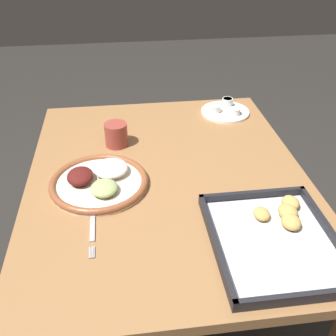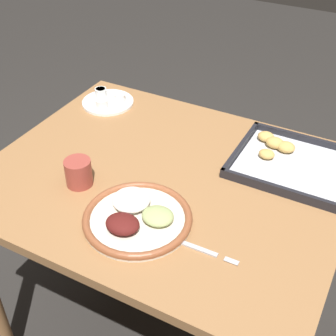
{
  "view_description": "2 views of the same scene",
  "coord_description": "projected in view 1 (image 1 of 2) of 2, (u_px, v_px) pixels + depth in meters",
  "views": [
    {
      "loc": [
        0.95,
        -0.12,
        1.44
      ],
      "look_at": [
        0.01,
        0.0,
        0.8
      ],
      "focal_mm": 42.0,
      "sensor_mm": 36.0,
      "label": 1
    },
    {
      "loc": [
        0.5,
        -0.93,
        1.6
      ],
      "look_at": [
        0.01,
        0.0,
        0.8
      ],
      "focal_mm": 50.0,
      "sensor_mm": 36.0,
      "label": 2
    }
  ],
  "objects": [
    {
      "name": "dinner_plate",
      "position": [
        99.0,
        181.0,
        1.12
      ],
      "size": [
        0.28,
        0.28,
        0.05
      ],
      "color": "beige",
      "rests_on": "dining_table"
    },
    {
      "name": "saucer_plate",
      "position": [
        225.0,
        110.0,
        1.5
      ],
      "size": [
        0.18,
        0.18,
        0.04
      ],
      "color": "white",
      "rests_on": "dining_table"
    },
    {
      "name": "drinking_cup",
      "position": [
        116.0,
        135.0,
        1.29
      ],
      "size": [
        0.07,
        0.07,
        0.08
      ],
      "color": "#993D33",
      "rests_on": "dining_table"
    },
    {
      "name": "ground_plane",
      "position": [
        168.0,
        329.0,
        1.6
      ],
      "size": [
        8.0,
        8.0,
        0.0
      ],
      "primitive_type": "plane",
      "color": "#282623"
    },
    {
      "name": "dining_table",
      "position": [
        168.0,
        208.0,
        1.24
      ],
      "size": [
        1.02,
        0.82,
        0.77
      ],
      "color": "olive",
      "rests_on": "ground_plane"
    },
    {
      "name": "fork",
      "position": [
        93.0,
        225.0,
        0.98
      ],
      "size": [
        0.2,
        0.02,
        0.0
      ],
      "rotation": [
        0.0,
        0.0,
        0.01
      ],
      "color": "#B2B2B7",
      "rests_on": "dining_table"
    },
    {
      "name": "baking_tray",
      "position": [
        276.0,
        235.0,
        0.94
      ],
      "size": [
        0.35,
        0.29,
        0.04
      ],
      "color": "black",
      "rests_on": "dining_table"
    }
  ]
}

